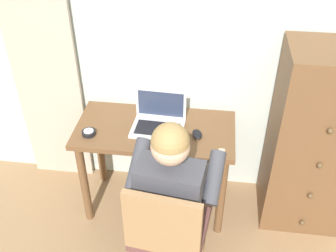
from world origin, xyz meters
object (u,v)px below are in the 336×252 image
chair (167,231)px  desk_clock (89,133)px  desk (155,143)px  dresser (314,142)px  laptop (159,120)px  person_seated (175,186)px  computer_mouse (197,134)px

chair → desk_clock: bearing=138.3°
desk → dresser: dresser is taller
dresser → laptop: bearing=-178.2°
chair → laptop: bearing=102.1°
desk_clock → laptop: bearing=18.6°
person_seated → chair: bearing=-96.6°
person_seated → desk_clock: bearing=150.7°
computer_mouse → desk_clock: 0.70m
computer_mouse → desk_clock: bearing=170.0°
chair → computer_mouse: 0.66m
person_seated → laptop: 0.52m
dresser → computer_mouse: size_ratio=13.41×
dresser → desk_clock: dresser is taller
person_seated → desk_clock: size_ratio=13.20×
laptop → computer_mouse: size_ratio=3.51×
desk → computer_mouse: bearing=-10.6°
chair → person_seated: bearing=83.4°
dresser → desk_clock: bearing=-173.0°
chair → computer_mouse: (0.12, 0.59, 0.26)m
desk → person_seated: 0.50m
desk → laptop: (0.02, 0.02, 0.18)m
person_seated → laptop: (-0.16, 0.49, 0.11)m
desk_clock → dresser: bearing=7.0°
desk → computer_mouse: (0.28, -0.05, 0.15)m
chair → laptop: (-0.14, 0.67, 0.29)m
person_seated → computer_mouse: size_ratio=11.88×
chair → person_seated: person_seated is taller
person_seated → laptop: person_seated is taller
chair → person_seated: (0.02, 0.18, 0.18)m
dresser → chair: dresser is taller
dresser → desk_clock: 1.48m
desk → computer_mouse: size_ratio=10.62×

